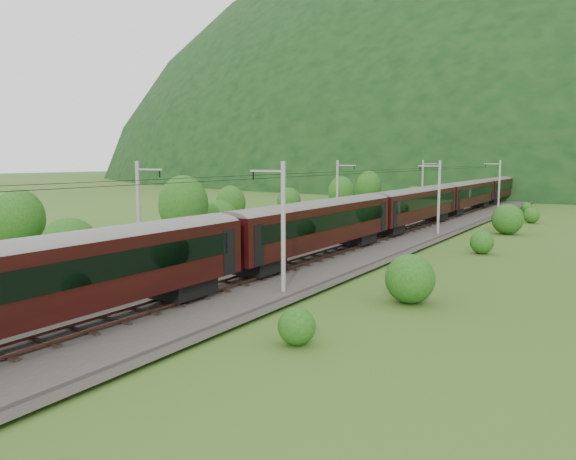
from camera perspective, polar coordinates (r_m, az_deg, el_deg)
The scene contains 15 objects.
ground at distance 38.58m, azimuth -8.34°, elevation -5.47°, with size 600.00×600.00×0.00m, color #335019.
railbed at distance 46.49m, azimuth -0.40°, elevation -3.04°, with size 14.00×220.00×0.30m, color #38332D.
track_left at distance 47.75m, azimuth -2.84°, elevation -2.51°, with size 2.40×220.00×0.27m.
track_right at distance 45.25m, azimuth 2.18°, elevation -3.05°, with size 2.40×220.00×0.27m.
catenary_left at distance 68.07m, azimuth 5.08°, elevation 3.87°, with size 2.54×192.28×8.00m.
catenary_right at distance 63.55m, azimuth 15.01°, elevation 3.42°, with size 2.54×192.28×8.00m.
overhead_wires at distance 45.77m, azimuth -0.41°, elevation 5.55°, with size 4.83×198.00×0.03m.
mountain_main at distance 289.92m, azimuth 26.94°, elevation 4.75°, with size 504.00×360.00×244.00m, color black.
mountain_ridge at distance 359.14m, azimuth 8.00°, elevation 5.78°, with size 336.00×280.00×132.00m, color black.
train at distance 67.49m, azimuth 12.67°, elevation 3.04°, with size 3.17×175.95×5.52m.
hazard_post_near at distance 71.48m, azimuth 11.36°, elevation 1.12°, with size 0.15×0.15×1.45m, color red.
hazard_post_far at distance 100.12m, azimuth 17.66°, elevation 2.65°, with size 0.16×0.16×1.54m, color red.
signal at distance 63.61m, azimuth 4.44°, elevation 0.87°, with size 0.21×0.21×1.92m.
vegetation_left at distance 61.00m, azimuth -7.86°, elevation 1.79°, with size 12.96×146.47×6.91m.
vegetation_right at distance 39.51m, azimuth 14.30°, elevation -3.41°, with size 5.78×107.05×3.10m.
Camera 1 is at (24.29, -28.78, 8.41)m, focal length 35.00 mm.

